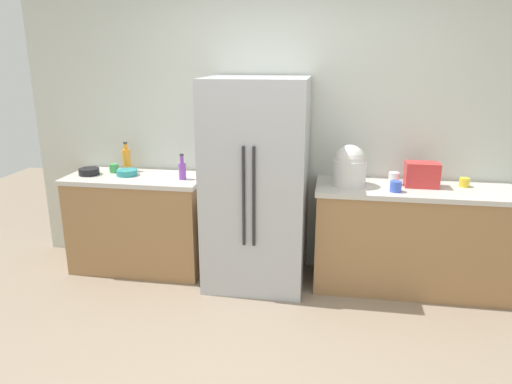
# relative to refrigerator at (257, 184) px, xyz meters

# --- Properties ---
(ground_plane) EXTENTS (9.85, 9.85, 0.00)m
(ground_plane) POSITION_rel_refrigerator_xyz_m (0.24, -1.32, -0.88)
(ground_plane) COLOR gray
(kitchen_back_panel) EXTENTS (4.93, 0.10, 2.76)m
(kitchen_back_panel) POSITION_rel_refrigerator_xyz_m (0.24, 0.43, 0.50)
(kitchen_back_panel) COLOR silver
(kitchen_back_panel) RESTS_ON ground_plane
(counter_left) EXTENTS (1.23, 0.59, 0.89)m
(counter_left) POSITION_rel_refrigerator_xyz_m (-1.11, 0.09, -0.44)
(counter_left) COLOR #9E7247
(counter_left) RESTS_ON ground_plane
(counter_right) EXTENTS (1.62, 0.59, 0.89)m
(counter_right) POSITION_rel_refrigerator_xyz_m (1.31, 0.09, -0.44)
(counter_right) COLOR #9E7247
(counter_right) RESTS_ON ground_plane
(refrigerator) EXTENTS (0.84, 0.74, 1.76)m
(refrigerator) POSITION_rel_refrigerator_xyz_m (0.00, 0.00, 0.00)
(refrigerator) COLOR #B2B5BA
(refrigerator) RESTS_ON ground_plane
(toaster) EXTENTS (0.27, 0.17, 0.20)m
(toaster) POSITION_rel_refrigerator_xyz_m (1.35, 0.13, 0.11)
(toaster) COLOR red
(toaster) RESTS_ON counter_right
(rice_cooker) EXTENTS (0.28, 0.28, 0.34)m
(rice_cooker) POSITION_rel_refrigerator_xyz_m (0.76, 0.07, 0.17)
(rice_cooker) COLOR silver
(rice_cooker) RESTS_ON counter_right
(bottle_a) EXTENTS (0.07, 0.07, 0.27)m
(bottle_a) POSITION_rel_refrigerator_xyz_m (-1.26, 0.24, 0.12)
(bottle_a) COLOR orange
(bottle_a) RESTS_ON counter_left
(bottle_b) EXTENTS (0.06, 0.06, 0.22)m
(bottle_b) POSITION_rel_refrigerator_xyz_m (-0.66, 0.04, 0.09)
(bottle_b) COLOR purple
(bottle_b) RESTS_ON counter_left
(cup_a) EXTENTS (0.08, 0.08, 0.07)m
(cup_a) POSITION_rel_refrigerator_xyz_m (1.70, 0.18, 0.04)
(cup_a) COLOR yellow
(cup_a) RESTS_ON counter_right
(cup_b) EXTENTS (0.09, 0.09, 0.11)m
(cup_b) POSITION_rel_refrigerator_xyz_m (1.13, 0.15, 0.06)
(cup_b) COLOR white
(cup_b) RESTS_ON counter_right
(cup_c) EXTENTS (0.08, 0.08, 0.08)m
(cup_c) POSITION_rel_refrigerator_xyz_m (-1.36, 0.17, 0.05)
(cup_c) COLOR green
(cup_c) RESTS_ON counter_left
(cup_d) EXTENTS (0.09, 0.09, 0.09)m
(cup_d) POSITION_rel_refrigerator_xyz_m (1.13, -0.06, 0.05)
(cup_d) COLOR blue
(cup_d) RESTS_ON counter_right
(bowl_a) EXTENTS (0.18, 0.18, 0.05)m
(bowl_a) POSITION_rel_refrigerator_xyz_m (-1.19, 0.08, 0.03)
(bowl_a) COLOR teal
(bowl_a) RESTS_ON counter_left
(bowl_b) EXTENTS (0.18, 0.18, 0.06)m
(bowl_b) POSITION_rel_refrigerator_xyz_m (-1.54, 0.05, 0.04)
(bowl_b) COLOR black
(bowl_b) RESTS_ON counter_left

